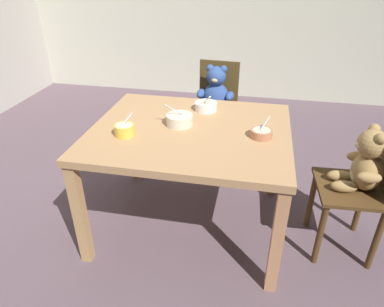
# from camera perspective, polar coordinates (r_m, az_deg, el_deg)

# --- Properties ---
(ground_plane) EXTENTS (5.20, 5.20, 0.04)m
(ground_plane) POSITION_cam_1_polar(r_m,az_deg,el_deg) (2.44, -0.24, -11.40)
(ground_plane) COLOR #5F4C55
(dining_table) EXTENTS (1.15, 0.98, 0.70)m
(dining_table) POSITION_cam_1_polar(r_m,az_deg,el_deg) (2.07, -0.27, 2.13)
(dining_table) COLOR tan
(dining_table) RESTS_ON ground_plane
(teddy_chair_near_right) EXTENTS (0.38, 0.40, 0.87)m
(teddy_chair_near_right) POSITION_cam_1_polar(r_m,az_deg,el_deg) (2.13, 26.41, -2.72)
(teddy_chair_near_right) COLOR #4C3318
(teddy_chair_near_right) RESTS_ON ground_plane
(teddy_chair_far_center) EXTENTS (0.39, 0.40, 0.84)m
(teddy_chair_far_center) POSITION_cam_1_polar(r_m,az_deg,el_deg) (2.90, 3.86, 8.88)
(teddy_chair_far_center) COLOR #4B391A
(teddy_chair_far_center) RESTS_ON ground_plane
(porridge_bowl_yellow_near_left) EXTENTS (0.11, 0.11, 0.12)m
(porridge_bowl_yellow_near_left) POSITION_cam_1_polar(r_m,az_deg,el_deg) (1.98, -11.03, 3.87)
(porridge_bowl_yellow_near_left) COLOR yellow
(porridge_bowl_yellow_near_left) RESTS_ON dining_table
(porridge_bowl_white_far_center) EXTENTS (0.14, 0.15, 0.12)m
(porridge_bowl_white_far_center) POSITION_cam_1_polar(r_m,az_deg,el_deg) (2.28, 2.30, 7.80)
(porridge_bowl_white_far_center) COLOR white
(porridge_bowl_white_far_center) RESTS_ON dining_table
(porridge_bowl_cream_center) EXTENTS (0.16, 0.16, 0.14)m
(porridge_bowl_cream_center) POSITION_cam_1_polar(r_m,az_deg,el_deg) (2.07, -2.07, 5.60)
(porridge_bowl_cream_center) COLOR beige
(porridge_bowl_cream_center) RESTS_ON dining_table
(porridge_bowl_terracotta_near_right) EXTENTS (0.12, 0.12, 0.11)m
(porridge_bowl_terracotta_near_right) POSITION_cam_1_polar(r_m,az_deg,el_deg) (1.96, 11.32, 3.28)
(porridge_bowl_terracotta_near_right) COLOR #B67452
(porridge_bowl_terracotta_near_right) RESTS_ON dining_table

